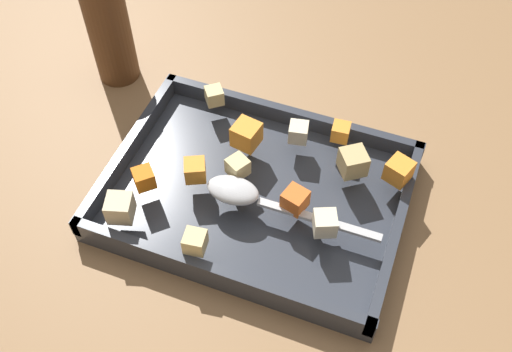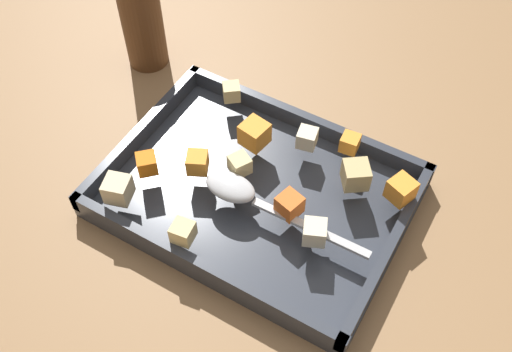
{
  "view_description": "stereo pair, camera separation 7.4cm",
  "coord_description": "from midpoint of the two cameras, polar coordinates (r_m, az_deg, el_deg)",
  "views": [
    {
      "loc": [
        -0.16,
        0.44,
        0.64
      ],
      "look_at": [
        0.0,
        0.02,
        0.05
      ],
      "focal_mm": 41.48,
      "sensor_mm": 36.0,
      "label": 1
    },
    {
      "loc": [
        -0.22,
        0.4,
        0.64
      ],
      "look_at": [
        0.0,
        0.02,
        0.05
      ],
      "focal_mm": 41.48,
      "sensor_mm": 36.0,
      "label": 2
    }
  ],
  "objects": [
    {
      "name": "potato_chunk_corner_ne",
      "position": [
        0.75,
        -4.6,
        0.73
      ],
      "size": [
        0.03,
        0.03,
        0.02
      ],
      "primitive_type": "cube",
      "rotation": [
        0.0,
        0.0,
        4.2
      ],
      "color": "#E0CC89",
      "rests_on": "baking_dish"
    },
    {
      "name": "potato_chunk_front_center",
      "position": [
        0.83,
        -6.6,
        7.56
      ],
      "size": [
        0.03,
        0.03,
        0.02
      ],
      "primitive_type": "cube",
      "rotation": [
        0.0,
        0.0,
        2.23
      ],
      "color": "#E0CC89",
      "rests_on": "baking_dish"
    },
    {
      "name": "potato_chunk_back_center",
      "position": [
        0.75,
        6.59,
        1.17
      ],
      "size": [
        0.04,
        0.04,
        0.03
      ],
      "primitive_type": "cube",
      "rotation": [
        0.0,
        0.0,
        3.76
      ],
      "color": "tan",
      "rests_on": "baking_dish"
    },
    {
      "name": "pepper_mill",
      "position": [
        0.91,
        -16.3,
        13.28
      ],
      "size": [
        0.06,
        0.06,
        0.19
      ],
      "color": "brown",
      "rests_on": "ground_plane"
    },
    {
      "name": "potato_chunk_corner_se",
      "position": [
        0.69,
        -8.98,
        -6.48
      ],
      "size": [
        0.03,
        0.03,
        0.02
      ],
      "primitive_type": "cube",
      "rotation": [
        0.0,
        0.0,
        1.7
      ],
      "color": "#E0CC89",
      "rests_on": "baking_dish"
    },
    {
      "name": "carrot_chunk_mid_right",
      "position": [
        0.75,
        10.91,
        0.33
      ],
      "size": [
        0.04,
        0.04,
        0.03
      ],
      "primitive_type": "cube",
      "rotation": [
        0.0,
        0.0,
        5.92
      ],
      "color": "orange",
      "rests_on": "baking_dish"
    },
    {
      "name": "potato_chunk_heap_top",
      "position": [
        0.78,
        1.42,
        4.08
      ],
      "size": [
        0.03,
        0.03,
        0.02
      ],
      "primitive_type": "cube",
      "rotation": [
        0.0,
        0.0,
        3.34
      ],
      "color": "beige",
      "rests_on": "baking_dish"
    },
    {
      "name": "serving_spoon",
      "position": [
        0.72,
        -4.14,
        -1.91
      ],
      "size": [
        0.22,
        0.04,
        0.02
      ],
      "rotation": [
        0.0,
        0.0,
        3.15
      ],
      "color": "silver",
      "rests_on": "baking_dish"
    },
    {
      "name": "potato_chunk_near_spoon",
      "position": [
        0.73,
        -15.84,
        -3.17
      ],
      "size": [
        0.04,
        0.04,
        0.03
      ],
      "primitive_type": "cube",
      "rotation": [
        0.0,
        0.0,
        1.87
      ],
      "color": "beige",
      "rests_on": "baking_dish"
    },
    {
      "name": "carrot_chunk_near_right",
      "position": [
        0.77,
        -3.67,
        3.84
      ],
      "size": [
        0.04,
        0.04,
        0.03
      ],
      "primitive_type": "cube",
      "rotation": [
        0.0,
        0.0,
        4.54
      ],
      "color": "orange",
      "rests_on": "baking_dish"
    },
    {
      "name": "ground_plane",
      "position": [
        0.79,
        -2.12,
        -1.46
      ],
      "size": [
        4.0,
        4.0,
        0.0
      ],
      "primitive_type": "plane",
      "color": "#936D47"
    },
    {
      "name": "carrot_chunk_mid_left",
      "position": [
        0.75,
        -13.54,
        -0.38
      ],
      "size": [
        0.03,
        0.03,
        0.02
      ],
      "primitive_type": "cube",
      "rotation": [
        0.0,
        0.0,
        5.48
      ],
      "color": "orange",
      "rests_on": "baking_dish"
    },
    {
      "name": "carrot_chunk_center",
      "position": [
        0.71,
        0.84,
        -2.52
      ],
      "size": [
        0.03,
        0.03,
        0.03
      ],
      "primitive_type": "cube",
      "rotation": [
        0.0,
        0.0,
        1.3
      ],
      "color": "orange",
      "rests_on": "baking_dish"
    },
    {
      "name": "carrot_chunk_near_left",
      "position": [
        0.78,
        5.52,
        4.1
      ],
      "size": [
        0.02,
        0.02,
        0.02
      ],
      "primitive_type": "cube",
      "rotation": [
        0.0,
        0.0,
        4.8
      ],
      "color": "orange",
      "rests_on": "baking_dish"
    },
    {
      "name": "carrot_chunk_corner_nw",
      "position": [
        0.75,
        -8.72,
        0.38
      ],
      "size": [
        0.03,
        0.03,
        0.03
      ],
      "primitive_type": "cube",
      "rotation": [
        0.0,
        0.0,
        5.16
      ],
      "color": "orange",
      "rests_on": "baking_dish"
    },
    {
      "name": "baking_dish",
      "position": [
        0.77,
        -2.74,
        -1.94
      ],
      "size": [
        0.38,
        0.28,
        0.04
      ],
      "color": "#333842",
      "rests_on": "ground_plane"
    },
    {
      "name": "potato_chunk_heap_side",
      "position": [
        0.69,
        3.66,
        -4.76
      ],
      "size": [
        0.04,
        0.04,
        0.03
      ],
      "primitive_type": "cube",
      "rotation": [
        0.0,
        0.0,
        5.12
      ],
      "color": "beige",
      "rests_on": "baking_dish"
    }
  ]
}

